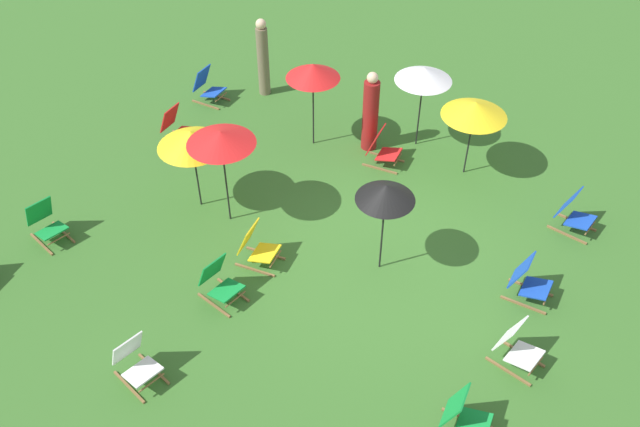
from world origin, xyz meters
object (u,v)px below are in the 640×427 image
(umbrella_2, at_px, (313,71))
(person_1, at_px, (263,58))
(deckchair_0, at_px, (528,281))
(deckchair_10, at_px, (219,282))
(deckchair_2, at_px, (463,417))
(deckchair_3, at_px, (382,148))
(person_0, at_px, (370,113))
(deckchair_7, at_px, (208,87))
(deckchair_8, at_px, (256,246))
(deckchair_11, at_px, (135,362))
(umbrella_3, at_px, (386,193))
(umbrella_1, at_px, (475,109))
(umbrella_5, at_px, (424,74))
(umbrella_4, at_px, (221,138))
(deckchair_5, at_px, (574,213))
(umbrella_0, at_px, (191,139))
(deckchair_4, at_px, (516,346))
(deckchair_1, at_px, (46,223))
(deckchair_9, at_px, (176,127))

(umbrella_2, height_order, person_1, umbrella_2)
(deckchair_0, height_order, deckchair_10, same)
(deckchair_0, bearing_deg, deckchair_2, 179.02)
(deckchair_3, xyz_separation_m, person_1, (0.88, 3.64, 0.54))
(deckchair_3, bearing_deg, person_0, 46.03)
(deckchair_7, relative_size, deckchair_8, 1.00)
(deckchair_11, relative_size, person_0, 0.47)
(deckchair_2, relative_size, umbrella_3, 0.46)
(umbrella_1, relative_size, umbrella_3, 0.90)
(deckchair_0, distance_m, umbrella_5, 4.70)
(deckchair_3, distance_m, umbrella_4, 3.71)
(deckchair_5, relative_size, umbrella_2, 0.44)
(deckchair_10, xyz_separation_m, umbrella_4, (1.60, 1.10, 1.48))
(deckchair_10, height_order, umbrella_1, umbrella_1)
(umbrella_0, bearing_deg, person_0, -27.41)
(deckchair_5, height_order, umbrella_4, umbrella_4)
(deckchair_10, bearing_deg, deckchair_4, -65.12)
(person_0, bearing_deg, deckchair_1, 75.24)
(deckchair_8, distance_m, person_1, 5.60)
(person_0, bearing_deg, deckchair_5, -165.32)
(deckchair_8, distance_m, person_0, 4.04)
(deckchair_4, xyz_separation_m, umbrella_0, (0.19, 6.35, 1.16))
(deckchair_9, distance_m, umbrella_3, 5.68)
(deckchair_0, xyz_separation_m, deckchair_4, (-1.36, -0.32, 0.00))
(deckchair_3, height_order, umbrella_3, umbrella_3)
(deckchair_8, relative_size, deckchair_10, 1.00)
(deckchair_3, height_order, umbrella_0, umbrella_0)
(deckchair_10, distance_m, person_0, 5.01)
(deckchair_9, xyz_separation_m, umbrella_0, (-1.32, -1.78, 1.16))
(deckchair_4, xyz_separation_m, deckchair_11, (-3.31, 4.54, 0.00))
(umbrella_1, height_order, umbrella_5, umbrella_5)
(deckchair_0, xyz_separation_m, deckchair_7, (1.75, 8.30, 0.00))
(deckchair_10, bearing_deg, umbrella_3, -34.79)
(deckchair_1, distance_m, deckchair_11, 3.72)
(deckchair_5, bearing_deg, deckchair_8, 137.50)
(deckchair_7, height_order, umbrella_4, umbrella_4)
(deckchair_5, xyz_separation_m, deckchair_7, (-0.30, 8.41, 0.00))
(deckchair_7, relative_size, deckchair_11, 1.00)
(deckchair_5, height_order, deckchair_10, same)
(deckchair_8, height_order, umbrella_1, umbrella_1)
(deckchair_9, height_order, umbrella_0, umbrella_0)
(deckchair_5, height_order, umbrella_5, umbrella_5)
(deckchair_1, relative_size, deckchair_10, 1.00)
(deckchair_4, distance_m, deckchair_5, 3.41)
(deckchair_5, bearing_deg, deckchair_10, 143.93)
(deckchair_7, bearing_deg, deckchair_1, -177.71)
(person_1, bearing_deg, umbrella_3, 159.18)
(umbrella_3, xyz_separation_m, person_0, (2.94, 1.93, -0.84))
(deckchair_4, xyz_separation_m, umbrella_1, (3.88, 2.54, 1.14))
(deckchair_8, distance_m, umbrella_5, 4.90)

